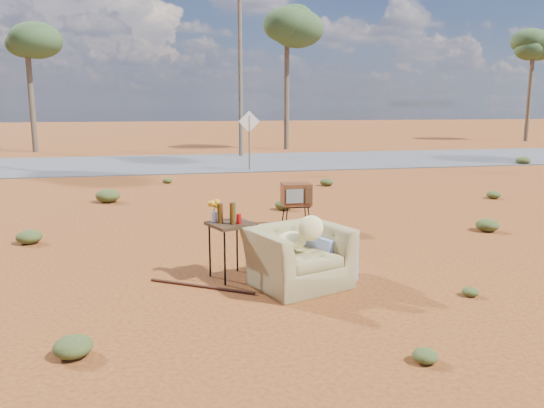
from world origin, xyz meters
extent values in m
plane|color=#95531D|center=(0.00, 0.00, 0.00)|extent=(140.00, 140.00, 0.00)
cube|color=#565659|center=(0.00, 15.00, 0.02)|extent=(140.00, 7.00, 0.04)
imported|color=#8F804E|center=(0.12, -0.48, 0.54)|extent=(1.44, 1.18, 1.08)
ellipsoid|color=#F7ED97|center=(0.05, -0.45, 0.63)|extent=(0.39, 0.39, 0.23)
ellipsoid|color=#F7ED97|center=(0.25, -0.65, 0.83)|extent=(0.34, 0.17, 0.34)
cube|color=#203B95|center=(0.62, -0.17, 0.31)|extent=(0.76, 0.93, 0.63)
cube|color=black|center=(0.93, 2.82, 0.45)|extent=(0.51, 0.40, 0.03)
cylinder|color=black|center=(0.70, 2.65, 0.23)|extent=(0.02, 0.02, 0.45)
cylinder|color=black|center=(1.16, 2.63, 0.23)|extent=(0.02, 0.02, 0.45)
cylinder|color=black|center=(0.71, 3.01, 0.23)|extent=(0.02, 0.02, 0.45)
cylinder|color=black|center=(1.17, 2.99, 0.23)|extent=(0.02, 0.02, 0.45)
cube|color=brown|center=(0.93, 2.82, 0.68)|extent=(0.58, 0.46, 0.43)
cube|color=slate|center=(0.85, 2.59, 0.68)|extent=(0.33, 0.03, 0.27)
cube|color=#472D19|center=(1.12, 2.58, 0.68)|extent=(0.13, 0.03, 0.31)
cube|color=#372314|center=(-0.72, 0.01, 0.78)|extent=(0.72, 0.72, 0.04)
cylinder|color=black|center=(-0.84, -0.28, 0.39)|extent=(0.03, 0.03, 0.78)
cylinder|color=black|center=(-0.43, -0.11, 0.39)|extent=(0.03, 0.03, 0.78)
cylinder|color=black|center=(-1.01, 0.14, 0.39)|extent=(0.03, 0.03, 0.78)
cylinder|color=black|center=(-0.60, 0.30, 0.39)|extent=(0.03, 0.03, 0.78)
cylinder|color=#44270B|center=(-0.86, 0.02, 0.95)|extent=(0.08, 0.08, 0.29)
cylinder|color=#44270B|center=(-0.71, -0.08, 0.96)|extent=(0.07, 0.07, 0.31)
cylinder|color=#25582A|center=(-0.66, 0.16, 0.94)|extent=(0.07, 0.07, 0.27)
cylinder|color=red|center=(-0.62, -0.06, 0.88)|extent=(0.07, 0.07, 0.15)
cylinder|color=silver|center=(-0.94, 0.11, 0.88)|extent=(0.09, 0.09, 0.16)
ellipsoid|color=gold|center=(-0.94, 0.11, 1.05)|extent=(0.18, 0.18, 0.13)
cylinder|color=#482013|center=(-1.17, -0.31, 0.02)|extent=(1.34, 0.86, 0.04)
cylinder|color=brown|center=(1.50, 12.00, 1.00)|extent=(0.06, 0.06, 2.00)
cube|color=silver|center=(1.50, 12.00, 1.80)|extent=(0.78, 0.04, 0.78)
cylinder|color=brown|center=(-8.00, 22.00, 3.00)|extent=(0.28, 0.28, 6.00)
ellipsoid|color=#3D5B2F|center=(-8.00, 22.00, 5.50)|extent=(3.20, 3.20, 2.20)
cylinder|color=brown|center=(5.00, 21.00, 3.50)|extent=(0.28, 0.28, 7.00)
ellipsoid|color=#3D5B2F|center=(5.00, 21.00, 6.50)|extent=(3.20, 3.20, 2.20)
cylinder|color=brown|center=(22.00, 24.00, 3.25)|extent=(0.28, 0.28, 6.50)
ellipsoid|color=#3D5B2F|center=(22.00, 24.00, 6.00)|extent=(3.20, 3.20, 2.20)
cylinder|color=brown|center=(2.00, 17.50, 4.00)|extent=(0.20, 0.20, 8.00)
ellipsoid|color=#455224|center=(4.50, 1.80, 0.12)|extent=(0.44, 0.44, 0.24)
ellipsoid|color=#455224|center=(-3.00, 6.50, 0.17)|extent=(0.60, 0.60, 0.33)
ellipsoid|color=#455224|center=(6.80, 5.00, 0.10)|extent=(0.36, 0.36, 0.20)
ellipsoid|color=#455224|center=(3.20, 8.00, 0.11)|extent=(0.40, 0.40, 0.22)
ellipsoid|color=#455224|center=(-1.50, 9.50, 0.08)|extent=(0.30, 0.30, 0.17)
camera|label=1|loc=(-1.61, -7.15, 2.43)|focal=35.00mm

